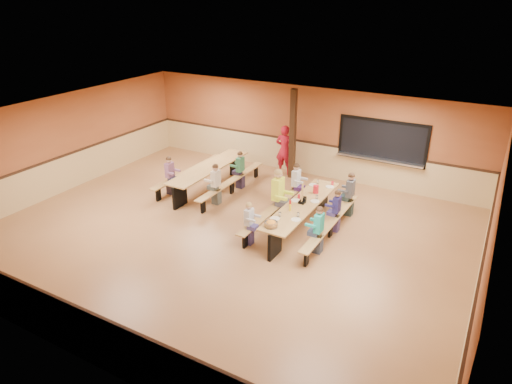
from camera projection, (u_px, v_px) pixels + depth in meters
The scene contains 23 objects.
ground at pixel (227, 233), 12.00m from camera, with size 12.00×12.00×0.00m, color brown.
room_envelope at pixel (226, 210), 11.72m from camera, with size 12.04×10.04×3.02m.
kitchen_pass_through at pixel (382, 143), 14.18m from camera, with size 2.78×0.28×1.38m.
structural_post at pixel (293, 135), 14.98m from camera, with size 0.18×0.18×3.00m, color black.
cafeteria_table_main at pixel (302, 211), 12.00m from camera, with size 1.91×3.70×0.74m.
cafeteria_table_second at pixel (210, 173), 14.50m from camera, with size 1.91×3.70×0.74m.
seated_child_white_left at pixel (249, 224), 11.28m from camera, with size 0.33×0.27×1.13m, color silver, non-canonical shape.
seated_adult_yellow at pixel (278, 195), 12.47m from camera, with size 0.49×0.40×1.46m, color #EDFF38, non-canonical shape.
seated_child_grey_left at pixel (296, 184), 13.46m from camera, with size 0.38×0.31×1.24m, color silver, non-canonical shape.
seated_child_teal_right at pixel (319, 230), 10.90m from camera, with size 0.37×0.30×1.21m, color teal, non-canonical shape.
seated_child_navy_right at pixel (336, 211), 11.89m from camera, with size 0.34×0.28×1.15m, color navy, non-canonical shape.
seated_child_char_right at pixel (350, 195), 12.73m from camera, with size 0.39×0.32×1.25m, color #484A51, non-canonical shape.
seated_child_purple_sec at pixel (170, 176), 14.09m from camera, with size 0.37×0.30×1.20m, color #815073, non-canonical shape.
seated_child_green_sec at pixel (240, 170), 14.52m from camera, with size 0.37×0.30×1.21m, color #35774E, non-canonical shape.
seated_child_tan_sec at pixel (216, 184), 13.41m from camera, with size 0.38×0.31×1.24m, color beige, non-canonical shape.
standing_woman at pixel (285, 150), 15.52m from camera, with size 0.63×0.41×1.73m, color #AB1326.
punch_pitcher at pixel (316, 189), 12.52m from camera, with size 0.16×0.16×0.22m, color red.
chip_bowl at pixel (271, 224), 10.75m from camera, with size 0.32×0.32×0.15m, color orange, non-canonical shape.
napkin_dispenser at pixel (304, 199), 12.02m from camera, with size 0.10×0.14×0.13m, color black.
condiment_mustard at pixel (290, 208), 11.52m from camera, with size 0.06×0.06×0.17m, color yellow.
condiment_ketchup at pixel (290, 203), 11.75m from camera, with size 0.06×0.06×0.17m, color #B2140F.
table_paddle at pixel (302, 198), 11.90m from camera, with size 0.16×0.16×0.56m.
place_settings at pixel (302, 202), 11.89m from camera, with size 0.65×3.30×0.11m, color beige, non-canonical shape.
Camera 1 is at (5.81, -8.80, 5.88)m, focal length 32.00 mm.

